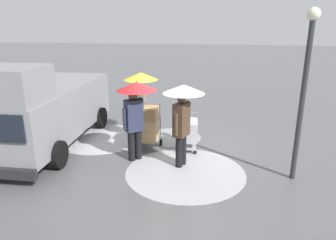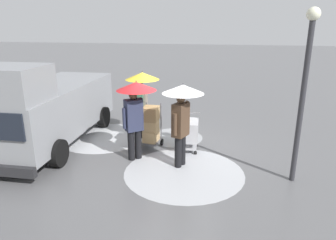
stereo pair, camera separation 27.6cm
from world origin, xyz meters
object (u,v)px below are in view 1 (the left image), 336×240
at_px(hand_dolly_boxes, 150,125).
at_px(street_lamp, 305,80).
at_px(pedestrian_pink_side, 135,102).
at_px(pedestrian_black_side, 139,90).
at_px(cargo_van_parked_right, 45,108).
at_px(pedestrian_white_side, 183,106).
at_px(shopping_cart_vendor, 188,131).

xyz_separation_m(hand_dolly_boxes, street_lamp, (-3.72, 1.29, 1.65)).
bearing_deg(pedestrian_pink_side, pedestrian_black_side, -80.04).
height_order(pedestrian_pink_side, street_lamp, street_lamp).
xyz_separation_m(cargo_van_parked_right, pedestrian_white_side, (-4.09, 0.66, 0.41)).
bearing_deg(shopping_cart_vendor, pedestrian_black_side, -23.99).
height_order(shopping_cart_vendor, pedestrian_pink_side, pedestrian_pink_side).
height_order(cargo_van_parked_right, pedestrian_white_side, cargo_van_parked_right).
relative_size(shopping_cart_vendor, pedestrian_pink_side, 0.49).
xyz_separation_m(pedestrian_black_side, pedestrian_white_side, (-1.52, 1.73, 0.01)).
distance_m(pedestrian_pink_side, pedestrian_white_side, 1.26).
distance_m(shopping_cart_vendor, pedestrian_white_side, 1.44).
bearing_deg(pedestrian_white_side, hand_dolly_boxes, -42.64).
distance_m(hand_dolly_boxes, pedestrian_white_side, 1.64).
bearing_deg(street_lamp, pedestrian_pink_side, -7.39).
bearing_deg(cargo_van_parked_right, pedestrian_black_side, -157.48).
bearing_deg(hand_dolly_boxes, shopping_cart_vendor, -176.23).
xyz_separation_m(cargo_van_parked_right, shopping_cart_vendor, (-4.16, -0.36, -0.61)).
height_order(cargo_van_parked_right, shopping_cart_vendor, cargo_van_parked_right).
distance_m(cargo_van_parked_right, pedestrian_pink_side, 2.92).
bearing_deg(shopping_cart_vendor, hand_dolly_boxes, 3.77).
xyz_separation_m(hand_dolly_boxes, pedestrian_pink_side, (0.22, 0.78, 0.86)).
relative_size(hand_dolly_boxes, pedestrian_pink_side, 0.61).
distance_m(hand_dolly_boxes, pedestrian_black_side, 1.25).
bearing_deg(pedestrian_black_side, shopping_cart_vendor, 156.01).
height_order(shopping_cart_vendor, street_lamp, street_lamp).
xyz_separation_m(shopping_cart_vendor, pedestrian_white_side, (0.07, 1.02, 1.02)).
bearing_deg(cargo_van_parked_right, shopping_cart_vendor, -175.07).
relative_size(cargo_van_parked_right, shopping_cart_vendor, 5.16).
relative_size(hand_dolly_boxes, pedestrian_white_side, 0.61).
distance_m(pedestrian_white_side, street_lamp, 2.82).
distance_m(hand_dolly_boxes, pedestrian_pink_side, 1.18).
bearing_deg(street_lamp, pedestrian_black_side, -26.18).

